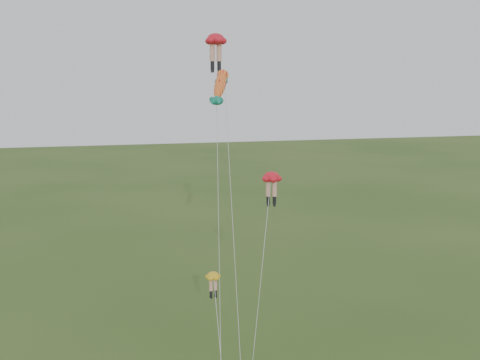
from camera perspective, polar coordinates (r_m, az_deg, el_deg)
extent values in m
ellipsoid|color=red|center=(42.14, -2.62, 14.80)|extent=(1.81, 1.81, 0.86)
cylinder|color=#E39F86|center=(42.02, -2.97, 13.42)|extent=(0.38, 0.38, 1.31)
cylinder|color=black|center=(41.97, -2.96, 12.08)|extent=(0.30, 0.30, 0.66)
cube|color=black|center=(41.95, -2.96, 11.50)|extent=(0.24, 0.39, 0.19)
cylinder|color=#E39F86|center=(42.10, -2.25, 13.42)|extent=(0.38, 0.38, 1.31)
cylinder|color=black|center=(42.05, -2.24, 12.08)|extent=(0.30, 0.30, 0.66)
cube|color=black|center=(42.04, -2.24, 11.51)|extent=(0.24, 0.39, 0.19)
cylinder|color=silver|center=(37.37, -2.35, -1.12)|extent=(2.10, 10.39, 22.36)
ellipsoid|color=red|center=(34.33, 3.38, 0.36)|extent=(1.69, 1.69, 0.66)
cylinder|color=#E39F86|center=(34.47, 3.03, -0.91)|extent=(0.29, 0.29, 1.01)
cylinder|color=black|center=(34.62, 3.02, -2.14)|extent=(0.23, 0.23, 0.50)
cube|color=black|center=(34.69, 3.02, -2.67)|extent=(0.25, 0.33, 0.15)
cylinder|color=#E39F86|center=(34.46, 3.71, -0.92)|extent=(0.29, 0.29, 1.01)
cylinder|color=black|center=(34.61, 3.69, -2.15)|extent=(0.23, 0.23, 0.50)
cube|color=black|center=(34.68, 3.69, -2.68)|extent=(0.25, 0.33, 0.15)
cylinder|color=silver|center=(34.20, 2.26, -10.34)|extent=(2.27, 3.00, 12.95)
ellipsoid|color=gold|center=(33.09, -2.89, -10.15)|extent=(1.13, 1.13, 0.48)
cylinder|color=#E39F86|center=(33.24, -3.12, -11.11)|extent=(0.21, 0.21, 0.74)
cylinder|color=black|center=(33.44, -3.11, -12.00)|extent=(0.17, 0.17, 0.37)
cube|color=black|center=(33.53, -3.10, -12.37)|extent=(0.16, 0.23, 0.11)
cylinder|color=#E39F86|center=(33.34, -2.64, -11.04)|extent=(0.21, 0.21, 0.74)
cylinder|color=black|center=(33.54, -2.63, -11.92)|extent=(0.17, 0.17, 0.37)
cube|color=black|center=(33.63, -2.63, -12.30)|extent=(0.16, 0.23, 0.11)
cylinder|color=silver|center=(32.62, -2.20, -16.89)|extent=(0.18, 4.01, 7.21)
ellipsoid|color=#FFAB20|center=(39.06, -2.10, 10.19)|extent=(2.16, 3.37, 2.73)
sphere|color=#FFAB20|center=(39.06, -2.10, 10.19)|extent=(1.33, 1.51, 1.26)
cone|color=#138069|center=(39.06, -2.10, 10.19)|extent=(1.11, 1.34, 1.22)
cone|color=#138069|center=(39.06, -2.10, 10.19)|extent=(1.11, 1.34, 1.22)
cone|color=#138069|center=(39.06, -2.10, 10.19)|extent=(0.63, 0.75, 0.68)
cone|color=#138069|center=(39.06, -2.10, 10.19)|extent=(0.63, 0.75, 0.68)
cone|color=red|center=(39.06, -2.10, 10.19)|extent=(0.67, 0.77, 0.66)
cylinder|color=silver|center=(36.15, -1.03, -4.59)|extent=(0.63, 8.17, 18.53)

